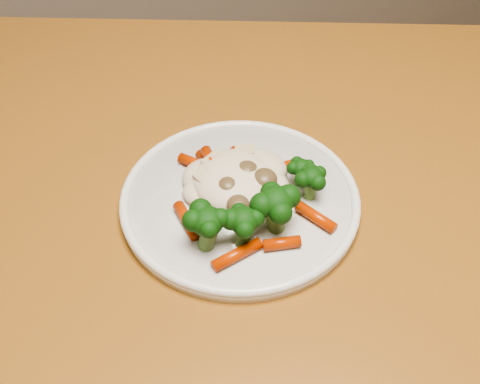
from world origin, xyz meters
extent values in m
cube|color=#985E23|center=(0.18, 0.23, 0.73)|extent=(1.38, 1.15, 0.04)
cylinder|color=silver|center=(0.15, 0.25, 0.76)|extent=(0.25, 0.25, 0.01)
ellipsoid|color=beige|center=(0.15, 0.26, 0.78)|extent=(0.11, 0.10, 0.04)
ellipsoid|color=black|center=(0.10, 0.20, 0.78)|extent=(0.05, 0.05, 0.05)
ellipsoid|color=black|center=(0.13, 0.19, 0.78)|extent=(0.05, 0.05, 0.04)
ellipsoid|color=black|center=(0.17, 0.20, 0.79)|extent=(0.06, 0.06, 0.05)
ellipsoid|color=black|center=(0.22, 0.23, 0.78)|extent=(0.04, 0.04, 0.04)
ellipsoid|color=black|center=(0.22, 0.25, 0.78)|extent=(0.03, 0.03, 0.03)
cylinder|color=#BF3504|center=(0.12, 0.30, 0.77)|extent=(0.04, 0.04, 0.01)
cylinder|color=#BF3504|center=(0.16, 0.30, 0.77)|extent=(0.03, 0.04, 0.01)
cylinder|color=#BF3504|center=(0.20, 0.27, 0.77)|extent=(0.05, 0.01, 0.01)
cylinder|color=#BF3504|center=(0.09, 0.23, 0.77)|extent=(0.02, 0.05, 0.01)
cylinder|color=#BF3504|center=(0.12, 0.17, 0.77)|extent=(0.05, 0.03, 0.01)
cylinder|color=#BF3504|center=(0.17, 0.17, 0.77)|extent=(0.04, 0.02, 0.01)
cylinder|color=#BF3504|center=(0.21, 0.19, 0.77)|extent=(0.03, 0.05, 0.01)
cylinder|color=#BF3504|center=(0.17, 0.26, 0.78)|extent=(0.03, 0.04, 0.01)
cylinder|color=#BF3504|center=(0.13, 0.29, 0.78)|extent=(0.01, 0.04, 0.01)
cylinder|color=#BF3504|center=(0.14, 0.30, 0.77)|extent=(0.02, 0.05, 0.01)
ellipsoid|color=brown|center=(0.16, 0.26, 0.78)|extent=(0.03, 0.03, 0.02)
ellipsoid|color=brown|center=(0.18, 0.25, 0.78)|extent=(0.03, 0.03, 0.02)
ellipsoid|color=brown|center=(0.14, 0.25, 0.78)|extent=(0.03, 0.03, 0.02)
ellipsoid|color=brown|center=(0.14, 0.22, 0.78)|extent=(0.02, 0.02, 0.02)
cube|color=#CAB286|center=(0.14, 0.29, 0.78)|extent=(0.02, 0.02, 0.01)
cube|color=#CAB286|center=(0.17, 0.29, 0.78)|extent=(0.02, 0.02, 0.01)
cube|color=#CAB286|center=(0.12, 0.27, 0.78)|extent=(0.02, 0.02, 0.01)
cube|color=#CAB286|center=(0.14, 0.29, 0.78)|extent=(0.03, 0.02, 0.01)
camera|label=1|loc=(0.01, -0.17, 1.21)|focal=45.00mm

